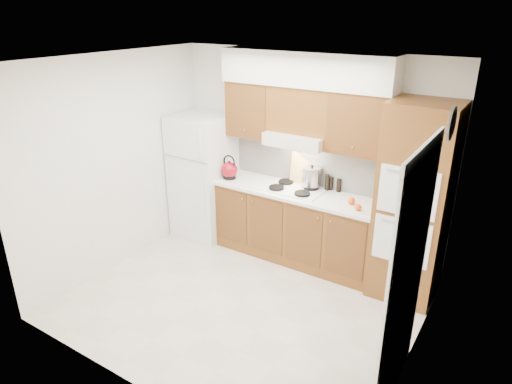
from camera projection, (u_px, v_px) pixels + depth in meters
floor at (242, 302)px, 5.09m from camera, size 3.60×3.60×0.00m
ceiling at (239, 61)px, 4.11m from camera, size 3.60×3.60×0.00m
wall_back at (307, 156)px, 5.77m from camera, size 3.60×0.02×2.60m
wall_left at (117, 164)px, 5.50m from camera, size 0.02×3.00×2.60m
wall_right at (423, 240)px, 3.70m from camera, size 0.02×3.00×2.60m
fridge at (204, 177)px, 6.36m from camera, size 0.75×0.72×1.72m
base_cabinets at (296, 226)px, 5.85m from camera, size 2.11×0.60×0.90m
countertop at (296, 192)px, 5.66m from camera, size 2.13×0.62×0.04m
backsplash at (308, 163)px, 5.78m from camera, size 2.11×0.03×0.56m
oven_cabinet at (414, 204)px, 4.88m from camera, size 0.70×0.65×2.20m
upper_cab_left at (253, 109)px, 5.79m from camera, size 0.63×0.33×0.70m
upper_cab_right at (360, 124)px, 5.08m from camera, size 0.73×0.33×0.70m
range_hood at (298, 139)px, 5.50m from camera, size 0.75×0.45×0.15m
upper_cab_over_hood at (301, 109)px, 5.42m from camera, size 0.75×0.33×0.55m
soffit at (306, 69)px, 5.20m from camera, size 2.13×0.36×0.40m
cooktop at (294, 189)px, 5.69m from camera, size 0.74×0.50×0.01m
doorway at (406, 286)px, 3.53m from camera, size 0.02×0.90×2.10m
wall_clock at (452, 123)px, 3.82m from camera, size 0.02×0.30×0.30m
kettle at (229, 170)px, 6.01m from camera, size 0.24×0.24×0.22m
cutting_board at (303, 169)px, 5.81m from camera, size 0.33×0.15×0.42m
stock_pot at (311, 177)px, 5.68m from camera, size 0.30×0.30×0.24m
condiment_a at (327, 183)px, 5.63m from camera, size 0.06×0.06×0.20m
condiment_b at (331, 183)px, 5.65m from camera, size 0.06×0.06×0.17m
condiment_c at (339, 185)px, 5.60m from camera, size 0.06×0.06×0.16m
orange_near at (358, 207)px, 5.09m from camera, size 0.10×0.10×0.08m
orange_far at (351, 201)px, 5.25m from camera, size 0.10×0.10×0.09m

